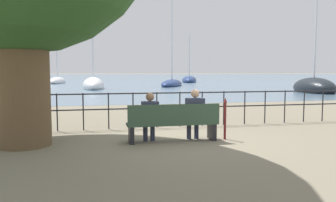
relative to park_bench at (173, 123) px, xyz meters
The scene contains 13 objects.
ground_plane 0.45m from the park_bench, 90.00° to the left, with size 1000.00×1000.00×0.00m, color #7A705B.
harbor_water 159.00m from the park_bench, 90.00° to the left, with size 600.00×300.00×0.01m.
park_bench is the anchor object (origin of this frame).
seated_person_left 0.58m from the park_bench, behind, with size 0.38×0.35×1.17m.
seated_person_right 0.59m from the park_bench, ahead, with size 0.42×0.35×1.23m.
promenade_railing 2.09m from the park_bench, 90.00° to the left, with size 14.10×0.04×1.05m.
closed_umbrella 1.30m from the park_bench, ahead, with size 0.09×0.09×1.02m.
sailboat_1 44.17m from the park_bench, 99.33° to the left, with size 2.60×7.46×10.10m.
sailboat_2 22.48m from the park_bench, 45.70° to the left, with size 3.71×5.93×10.12m.
sailboat_3 47.02m from the park_bench, 73.20° to the left, with size 4.84×9.07×8.21m.
sailboat_4 26.72m from the park_bench, 94.10° to the left, with size 2.10×8.07×9.26m.
sailboat_5 31.23m from the park_bench, 76.74° to the left, with size 5.01×7.94×10.54m.
harbor_lighthouse 131.21m from the park_bench, 102.32° to the left, with size 5.91×5.91×28.91m.
Camera 1 is at (-1.78, -7.44, 1.63)m, focal length 35.00 mm.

